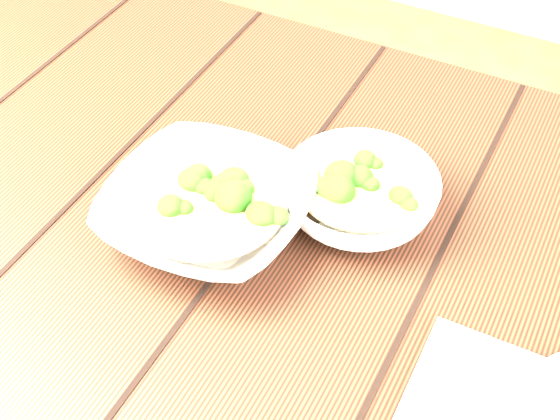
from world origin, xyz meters
name	(u,v)px	position (x,y,z in m)	size (l,w,h in m)	color
table	(267,302)	(0.00, 0.00, 0.63)	(1.20, 0.80, 0.75)	#351A0F
soup_bowl_front	(207,208)	(-0.06, -0.02, 0.78)	(0.22, 0.22, 0.06)	silver
soup_bowl_back	(359,195)	(0.08, 0.07, 0.78)	(0.20, 0.20, 0.06)	silver
trivet	(295,193)	(0.01, 0.06, 0.76)	(0.10, 0.10, 0.02)	black
spoon_left	(538,397)	(0.31, -0.08, 0.77)	(0.06, 0.18, 0.01)	#ACA898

